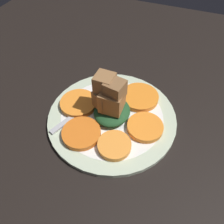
# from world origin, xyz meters

# --- Properties ---
(table_slab) EXTENTS (1.20, 1.20, 0.02)m
(table_slab) POSITION_xyz_m (0.00, 0.00, 0.01)
(table_slab) COLOR black
(table_slab) RESTS_ON ground
(plate) EXTENTS (0.28, 0.28, 0.01)m
(plate) POSITION_xyz_m (0.00, 0.00, 0.03)
(plate) COLOR beige
(plate) RESTS_ON table_slab
(carrot_slice_0) EXTENTS (0.08, 0.08, 0.01)m
(carrot_slice_0) POSITION_xyz_m (0.00, -0.08, 0.04)
(carrot_slice_0) COLOR orange
(carrot_slice_0) RESTS_ON plate
(carrot_slice_1) EXTENTS (0.08, 0.08, 0.01)m
(carrot_slice_1) POSITION_xyz_m (0.07, -0.04, 0.04)
(carrot_slice_1) COLOR orange
(carrot_slice_1) RESTS_ON plate
(carrot_slice_2) EXTENTS (0.06, 0.06, 0.01)m
(carrot_slice_2) POSITION_xyz_m (0.07, 0.03, 0.04)
(carrot_slice_2) COLOR orange
(carrot_slice_2) RESTS_ON plate
(carrot_slice_3) EXTENTS (0.07, 0.07, 0.01)m
(carrot_slice_3) POSITION_xyz_m (0.01, 0.08, 0.04)
(carrot_slice_3) COLOR orange
(carrot_slice_3) RESTS_ON plate
(carrot_slice_4) EXTENTS (0.09, 0.09, 0.01)m
(carrot_slice_4) POSITION_xyz_m (-0.07, 0.04, 0.04)
(carrot_slice_4) COLOR orange
(carrot_slice_4) RESTS_ON plate
(carrot_slice_5) EXTENTS (0.07, 0.07, 0.01)m
(carrot_slice_5) POSITION_xyz_m (-0.07, -0.03, 0.04)
(carrot_slice_5) COLOR orange
(carrot_slice_5) RESTS_ON plate
(center_pile) EXTENTS (0.08, 0.08, 0.10)m
(center_pile) POSITION_xyz_m (0.00, -0.00, 0.07)
(center_pile) COLOR #1E4723
(center_pile) RESTS_ON plate
(fork) EXTENTS (0.19, 0.09, 0.00)m
(fork) POSITION_xyz_m (-0.01, -0.06, 0.03)
(fork) COLOR #B2B2B7
(fork) RESTS_ON plate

